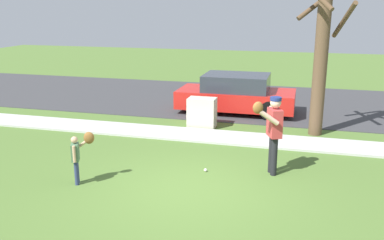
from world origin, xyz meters
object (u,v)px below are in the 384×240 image
Objects in this scene: person_adult at (273,127)px; baseball at (205,170)px; utility_cabinet at (202,113)px; street_tree_near at (322,42)px; person_child at (79,152)px; parked_hatchback_red at (236,94)px.

baseball is at bearing -12.48° from person_adult.
street_tree_near reaches higher than utility_cabinet.
street_tree_near is at bearing 22.80° from person_child.
parked_hatchback_red is (-1.66, 5.32, -0.43)m from person_adult.
street_tree_near is 3.86m from parked_hatchback_red.
baseball is at bearing 92.39° from parked_hatchback_red.
person_child reaches higher than utility_cabinet.
person_adult is 3.84m from street_tree_near.
baseball is 5.09m from street_tree_near.
person_child is at bearing -0.74° from person_adult.
person_adult is 5.59m from parked_hatchback_red.
street_tree_near is 1.25× the size of parked_hatchback_red.
utility_cabinet reaches higher than baseball.
utility_cabinet is 0.23× the size of parked_hatchback_red.
street_tree_near reaches higher than person_adult.
person_child is 14.64× the size of baseball.
person_child is at bearing -134.48° from street_tree_near.
person_adult reaches higher than utility_cabinet.
person_child is 0.27× the size of parked_hatchback_red.
utility_cabinet is (1.45, 4.80, -0.24)m from person_child.
person_child reaches higher than baseball.
person_child is 0.22× the size of street_tree_near.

